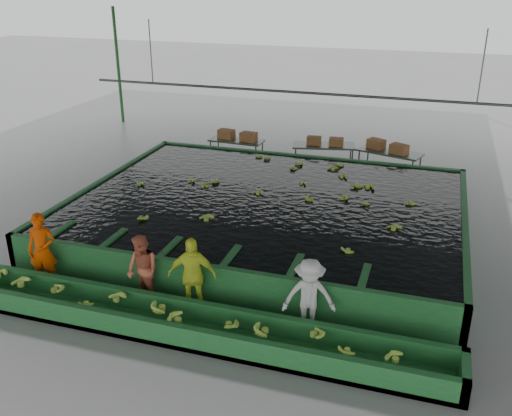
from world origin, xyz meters
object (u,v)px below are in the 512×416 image
(worker_c, at_px, (192,276))
(box_stack_mid, at_px, (325,145))
(box_stack_right, at_px, (387,151))
(worker_a, at_px, (42,250))
(flotation_tank, at_px, (268,213))
(packing_table_right, at_px, (389,165))
(sorting_trough, at_px, (189,324))
(packing_table_mid, at_px, (323,158))
(box_stack_left, at_px, (237,140))
(worker_b, at_px, (143,270))
(worker_d, at_px, (309,297))
(packing_table_left, at_px, (237,151))

(worker_c, xyz_separation_m, box_stack_mid, (0.77, 9.38, 0.14))
(box_stack_mid, xyz_separation_m, box_stack_right, (2.07, 0.04, -0.03))
(worker_a, distance_m, worker_c, 3.51)
(flotation_tank, distance_m, packing_table_right, 5.74)
(box_stack_mid, bearing_deg, sorting_trough, -92.76)
(sorting_trough, height_order, packing_table_right, packing_table_right)
(packing_table_mid, distance_m, box_stack_left, 3.13)
(worker_b, height_order, worker_c, worker_c)
(sorting_trough, distance_m, worker_a, 3.92)
(box_stack_left, bearing_deg, worker_b, -82.24)
(worker_c, distance_m, packing_table_mid, 9.44)
(worker_a, relative_size, packing_table_mid, 0.80)
(worker_d, distance_m, box_stack_mid, 9.52)
(sorting_trough, bearing_deg, worker_c, 108.94)
(packing_table_mid, bearing_deg, worker_a, -114.27)
(worker_b, height_order, worker_d, worker_d)
(worker_d, bearing_deg, worker_b, 163.30)
(worker_a, height_order, box_stack_right, worker_a)
(packing_table_right, relative_size, box_stack_mid, 1.68)
(sorting_trough, bearing_deg, box_stack_right, 75.95)
(worker_c, xyz_separation_m, packing_table_left, (-2.41, 9.35, -0.39))
(packing_table_mid, bearing_deg, packing_table_left, -179.04)
(flotation_tank, relative_size, packing_table_mid, 4.75)
(sorting_trough, xyz_separation_m, worker_c, (-0.27, 0.80, 0.57))
(box_stack_mid, relative_size, box_stack_right, 0.86)
(worker_d, height_order, packing_table_right, worker_d)
(worker_a, distance_m, packing_table_right, 11.40)
(sorting_trough, xyz_separation_m, worker_b, (-1.37, 0.80, 0.51))
(worker_a, distance_m, packing_table_left, 9.42)
(box_stack_right, bearing_deg, worker_c, -106.73)
(sorting_trough, distance_m, box_stack_right, 10.56)
(worker_b, xyz_separation_m, packing_table_right, (4.04, 9.39, -0.29))
(packing_table_left, relative_size, box_stack_mid, 1.57)
(worker_c, relative_size, box_stack_mid, 1.35)
(flotation_tank, xyz_separation_m, packing_table_left, (-2.68, 5.05, -0.02))
(packing_table_left, distance_m, box_stack_mid, 3.21)
(worker_b, relative_size, box_stack_mid, 1.24)
(flotation_tank, bearing_deg, packing_table_mid, 84.95)
(flotation_tank, height_order, box_stack_left, box_stack_left)
(packing_table_mid, relative_size, box_stack_right, 1.49)
(worker_d, relative_size, box_stack_left, 1.09)
(worker_d, bearing_deg, packing_table_right, 69.92)
(sorting_trough, distance_m, box_stack_left, 10.54)
(worker_c, bearing_deg, flotation_tank, 70.62)
(flotation_tank, bearing_deg, worker_b, -107.73)
(sorting_trough, height_order, worker_a, worker_a)
(box_stack_right, bearing_deg, packing_table_mid, -179.47)
(worker_a, bearing_deg, worker_c, -17.37)
(worker_d, distance_m, packing_table_left, 10.51)
(worker_d, height_order, packing_table_mid, worker_d)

